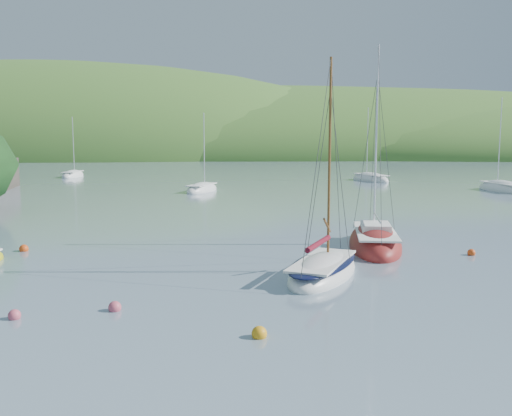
{
  "coord_description": "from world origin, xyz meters",
  "views": [
    {
      "loc": [
        1.13,
        -19.97,
        6.32
      ],
      "look_at": [
        1.76,
        8.0,
        2.72
      ],
      "focal_mm": 40.0,
      "sensor_mm": 36.0,
      "label": 1
    }
  ],
  "objects_px": {
    "daysailer_white": "(323,271)",
    "distant_sloop_c": "(73,176)",
    "distant_sloop_d": "(502,190)",
    "distant_sloop_a": "(202,190)",
    "distant_sloop_b": "(370,180)",
    "sloop_red": "(375,244)"
  },
  "relations": [
    {
      "from": "sloop_red",
      "to": "distant_sloop_d",
      "type": "bearing_deg",
      "value": 64.1
    },
    {
      "from": "daysailer_white",
      "to": "distant_sloop_a",
      "type": "distance_m",
      "value": 39.67
    },
    {
      "from": "daysailer_white",
      "to": "distant_sloop_a",
      "type": "height_order",
      "value": "daysailer_white"
    },
    {
      "from": "distant_sloop_d",
      "to": "sloop_red",
      "type": "bearing_deg",
      "value": -133.23
    },
    {
      "from": "sloop_red",
      "to": "daysailer_white",
      "type": "bearing_deg",
      "value": -112.52
    },
    {
      "from": "distant_sloop_b",
      "to": "distant_sloop_d",
      "type": "bearing_deg",
      "value": -73.05
    },
    {
      "from": "distant_sloop_b",
      "to": "distant_sloop_c",
      "type": "xyz_separation_m",
      "value": [
        -43.31,
        8.49,
        -0.01
      ]
    },
    {
      "from": "distant_sloop_c",
      "to": "distant_sloop_d",
      "type": "bearing_deg",
      "value": -21.09
    },
    {
      "from": "sloop_red",
      "to": "distant_sloop_a",
      "type": "height_order",
      "value": "sloop_red"
    },
    {
      "from": "daysailer_white",
      "to": "distant_sloop_d",
      "type": "xyz_separation_m",
      "value": [
        25.63,
        38.25,
        -0.04
      ]
    },
    {
      "from": "daysailer_white",
      "to": "distant_sloop_c",
      "type": "xyz_separation_m",
      "value": [
        -29.34,
        61.53,
        -0.06
      ]
    },
    {
      "from": "daysailer_white",
      "to": "distant_sloop_c",
      "type": "distance_m",
      "value": 68.17
    },
    {
      "from": "sloop_red",
      "to": "distant_sloop_b",
      "type": "distance_m",
      "value": 47.76
    },
    {
      "from": "distant_sloop_b",
      "to": "distant_sloop_c",
      "type": "relative_size",
      "value": 1.12
    },
    {
      "from": "distant_sloop_d",
      "to": "distant_sloop_c",
      "type": "bearing_deg",
      "value": 148.19
    },
    {
      "from": "daysailer_white",
      "to": "distant_sloop_b",
      "type": "relative_size",
      "value": 0.96
    },
    {
      "from": "distant_sloop_b",
      "to": "distant_sloop_c",
      "type": "height_order",
      "value": "distant_sloop_b"
    },
    {
      "from": "daysailer_white",
      "to": "distant_sloop_b",
      "type": "bearing_deg",
      "value": 98.84
    },
    {
      "from": "distant_sloop_a",
      "to": "distant_sloop_b",
      "type": "height_order",
      "value": "distant_sloop_b"
    },
    {
      "from": "daysailer_white",
      "to": "distant_sloop_a",
      "type": "bearing_deg",
      "value": 125.56
    },
    {
      "from": "sloop_red",
      "to": "distant_sloop_b",
      "type": "bearing_deg",
      "value": 86.21
    },
    {
      "from": "daysailer_white",
      "to": "distant_sloop_c",
      "type": "relative_size",
      "value": 1.07
    }
  ]
}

